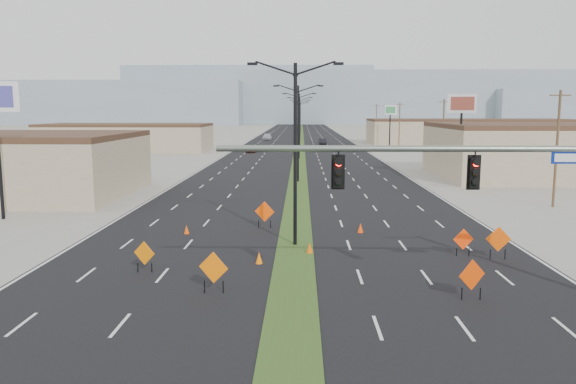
{
  "coord_description": "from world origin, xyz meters",
  "views": [
    {
      "loc": [
        0.33,
        -18.63,
        7.5
      ],
      "look_at": [
        -0.36,
        10.72,
        3.2
      ],
      "focal_mm": 35.0,
      "sensor_mm": 36.0,
      "label": 1
    }
  ],
  "objects_px": {
    "cone_3": "(187,230)",
    "streetlight_3": "(300,120)",
    "car_far": "(267,137)",
    "construction_sign_1": "(213,269)",
    "construction_sign_4": "(463,240)",
    "cone_0": "(310,248)",
    "pole_sign_east_near": "(462,110)",
    "signal_mast": "(525,184)",
    "streetlight_2": "(299,124)",
    "streetlight_1": "(298,130)",
    "construction_sign_0": "(144,254)",
    "streetlight_4": "(300,118)",
    "cone_1": "(259,258)",
    "construction_sign_5": "(498,240)",
    "car_left": "(251,149)",
    "pole_sign_east_far": "(390,114)",
    "streetlight_6": "(300,116)",
    "construction_sign_3": "(472,276)",
    "streetlight_5": "(300,117)",
    "cone_2": "(360,228)",
    "streetlight_0": "(295,148)",
    "construction_sign_2": "(265,212)",
    "car_mid": "(323,141)"
  },
  "relations": [
    {
      "from": "car_left",
      "to": "pole_sign_east_far",
      "type": "bearing_deg",
      "value": 18.64
    },
    {
      "from": "signal_mast",
      "to": "streetlight_6",
      "type": "height_order",
      "value": "streetlight_6"
    },
    {
      "from": "cone_0",
      "to": "streetlight_1",
      "type": "bearing_deg",
      "value": 91.53
    },
    {
      "from": "car_left",
      "to": "construction_sign_1",
      "type": "relative_size",
      "value": 2.28
    },
    {
      "from": "cone_0",
      "to": "construction_sign_1",
      "type": "bearing_deg",
      "value": -121.73
    },
    {
      "from": "streetlight_1",
      "to": "construction_sign_0",
      "type": "relative_size",
      "value": 6.72
    },
    {
      "from": "streetlight_5",
      "to": "construction_sign_0",
      "type": "height_order",
      "value": "streetlight_5"
    },
    {
      "from": "cone_3",
      "to": "signal_mast",
      "type": "bearing_deg",
      "value": -39.88
    },
    {
      "from": "construction_sign_3",
      "to": "streetlight_3",
      "type": "bearing_deg",
      "value": 71.21
    },
    {
      "from": "pole_sign_east_near",
      "to": "construction_sign_3",
      "type": "bearing_deg",
      "value": -84.79
    },
    {
      "from": "streetlight_5",
      "to": "pole_sign_east_near",
      "type": "bearing_deg",
      "value": -81.04
    },
    {
      "from": "car_far",
      "to": "pole_sign_east_near",
      "type": "relative_size",
      "value": 0.58
    },
    {
      "from": "streetlight_2",
      "to": "construction_sign_3",
      "type": "distance_m",
      "value": 65.54
    },
    {
      "from": "streetlight_1",
      "to": "streetlight_5",
      "type": "height_order",
      "value": "same"
    },
    {
      "from": "streetlight_1",
      "to": "streetlight_2",
      "type": "relative_size",
      "value": 1.0
    },
    {
      "from": "construction_sign_3",
      "to": "car_left",
      "type": "bearing_deg",
      "value": 78.23
    },
    {
      "from": "pole_sign_east_near",
      "to": "construction_sign_5",
      "type": "bearing_deg",
      "value": -82.23
    },
    {
      "from": "cone_3",
      "to": "construction_sign_4",
      "type": "bearing_deg",
      "value": -17.88
    },
    {
      "from": "signal_mast",
      "to": "cone_1",
      "type": "distance_m",
      "value": 12.78
    },
    {
      "from": "cone_3",
      "to": "streetlight_1",
      "type": "bearing_deg",
      "value": 75.27
    },
    {
      "from": "streetlight_1",
      "to": "streetlight_4",
      "type": "height_order",
      "value": "same"
    },
    {
      "from": "construction_sign_0",
      "to": "car_mid",
      "type": "bearing_deg",
      "value": 103.57
    },
    {
      "from": "signal_mast",
      "to": "streetlight_2",
      "type": "distance_m",
      "value": 66.56
    },
    {
      "from": "streetlight_3",
      "to": "streetlight_0",
      "type": "bearing_deg",
      "value": -90.0
    },
    {
      "from": "streetlight_4",
      "to": "streetlight_3",
      "type": "bearing_deg",
      "value": -90.0
    },
    {
      "from": "construction_sign_3",
      "to": "cone_1",
      "type": "bearing_deg",
      "value": 126.74
    },
    {
      "from": "pole_sign_east_far",
      "to": "car_left",
      "type": "bearing_deg",
      "value": 178.42
    },
    {
      "from": "streetlight_2",
      "to": "cone_1",
      "type": "distance_m",
      "value": 60.12
    },
    {
      "from": "streetlight_6",
      "to": "construction_sign_3",
      "type": "bearing_deg",
      "value": -87.7
    },
    {
      "from": "streetlight_1",
      "to": "streetlight_3",
      "type": "bearing_deg",
      "value": 90.0
    },
    {
      "from": "car_far",
      "to": "construction_sign_1",
      "type": "xyz_separation_m",
      "value": [
        5.03,
        -119.52,
        0.26
      ]
    },
    {
      "from": "construction_sign_5",
      "to": "pole_sign_east_far",
      "type": "height_order",
      "value": "pole_sign_east_far"
    },
    {
      "from": "streetlight_1",
      "to": "streetlight_4",
      "type": "bearing_deg",
      "value": 90.0
    },
    {
      "from": "streetlight_6",
      "to": "car_left",
      "type": "xyz_separation_m",
      "value": [
        -8.67,
        -98.69,
        -4.74
      ]
    },
    {
      "from": "cone_3",
      "to": "streetlight_3",
      "type": "bearing_deg",
      "value": 85.32
    },
    {
      "from": "streetlight_2",
      "to": "pole_sign_east_far",
      "type": "height_order",
      "value": "streetlight_2"
    },
    {
      "from": "construction_sign_4",
      "to": "signal_mast",
      "type": "bearing_deg",
      "value": -101.53
    },
    {
      "from": "construction_sign_0",
      "to": "cone_2",
      "type": "height_order",
      "value": "construction_sign_0"
    },
    {
      "from": "construction_sign_3",
      "to": "streetlight_6",
      "type": "bearing_deg",
      "value": 69.14
    },
    {
      "from": "cone_1",
      "to": "construction_sign_5",
      "type": "bearing_deg",
      "value": 5.27
    },
    {
      "from": "cone_0",
      "to": "pole_sign_east_near",
      "type": "height_order",
      "value": "pole_sign_east_near"
    },
    {
      "from": "streetlight_4",
      "to": "construction_sign_5",
      "type": "bearing_deg",
      "value": -84.87
    },
    {
      "from": "streetlight_2",
      "to": "cone_3",
      "type": "xyz_separation_m",
      "value": [
        -6.65,
        -53.29,
        -5.14
      ]
    },
    {
      "from": "streetlight_0",
      "to": "streetlight_6",
      "type": "distance_m",
      "value": 168.0
    },
    {
      "from": "streetlight_1",
      "to": "construction_sign_2",
      "type": "relative_size",
      "value": 5.75
    },
    {
      "from": "cone_3",
      "to": "pole_sign_east_far",
      "type": "xyz_separation_m",
      "value": [
        24.28,
        77.2,
        6.53
      ]
    },
    {
      "from": "cone_1",
      "to": "pole_sign_east_near",
      "type": "xyz_separation_m",
      "value": [
        19.09,
        33.78,
        7.18
      ]
    },
    {
      "from": "car_left",
      "to": "pole_sign_east_near",
      "type": "relative_size",
      "value": 0.44
    },
    {
      "from": "streetlight_3",
      "to": "construction_sign_4",
      "type": "distance_m",
      "value": 86.8
    },
    {
      "from": "construction_sign_4",
      "to": "cone_3",
      "type": "xyz_separation_m",
      "value": [
        -15.34,
        4.95,
        -0.57
      ]
    }
  ]
}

